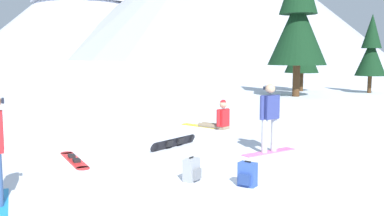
{
  "coord_description": "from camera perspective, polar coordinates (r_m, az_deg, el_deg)",
  "views": [
    {
      "loc": [
        0.76,
        -6.99,
        2.39
      ],
      "look_at": [
        -0.02,
        4.31,
        1.0
      ],
      "focal_mm": 40.48,
      "sensor_mm": 36.0,
      "label": 1
    }
  ],
  "objects": [
    {
      "name": "backpack_blue",
      "position": [
        8.06,
        7.3,
        -8.71
      ],
      "size": [
        0.38,
        0.36,
        0.47
      ],
      "color": "#2D4C9E",
      "rests_on": "ground_plane"
    },
    {
      "name": "ground_plane",
      "position": [
        7.43,
        -2.19,
        -11.76
      ],
      "size": [
        800.0,
        800.0,
        0.0
      ],
      "primitive_type": "plane",
      "color": "silver"
    },
    {
      "name": "pine_tree_slender",
      "position": [
        29.63,
        22.54,
        7.06
      ],
      "size": [
        1.88,
        1.88,
        4.96
      ],
      "color": "#472D19",
      "rests_on": "ground_plane"
    },
    {
      "name": "peak_east_ridge",
      "position": [
        276.0,
        -14.31,
        12.3
      ],
      "size": [
        130.81,
        130.81,
        55.57
      ],
      "color": "#B2B7C6",
      "rests_on": "ground_plane"
    },
    {
      "name": "loose_snowboard_far_spare",
      "position": [
        10.27,
        -15.27,
        -6.58
      ],
      "size": [
        1.25,
        1.77,
        0.09
      ],
      "color": "red",
      "rests_on": "ground_plane"
    },
    {
      "name": "loose_snowboard_near_right",
      "position": [
        11.28,
        -2.38,
        -4.58
      ],
      "size": [
        1.07,
        1.48,
        0.25
      ],
      "color": "black",
      "rests_on": "ground_plane"
    },
    {
      "name": "snowboarder_background",
      "position": [
        14.13,
        3.53,
        -1.39
      ],
      "size": [
        1.66,
        1.33,
        0.97
      ],
      "color": "gray",
      "rests_on": "ground_plane"
    },
    {
      "name": "backpack_grey",
      "position": [
        8.31,
        -0.02,
        -8.18
      ],
      "size": [
        0.36,
        0.38,
        0.47
      ],
      "color": "gray",
      "rests_on": "ground_plane"
    },
    {
      "name": "pine_tree_tall",
      "position": [
        25.88,
        13.79,
        11.49
      ],
      "size": [
        3.35,
        3.35,
        8.28
      ],
      "color": "#472D19",
      "rests_on": "ground_plane"
    },
    {
      "name": "pine_tree_young",
      "position": [
        29.74,
        14.32,
        8.02
      ],
      "size": [
        2.23,
        2.23,
        5.57
      ],
      "color": "#472D19",
      "rests_on": "ground_plane"
    },
    {
      "name": "snowboarder_midground",
      "position": [
        10.72,
        10.19,
        -1.13
      ],
      "size": [
        1.4,
        1.19,
        1.7
      ],
      "color": "pink",
      "rests_on": "ground_plane"
    }
  ]
}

